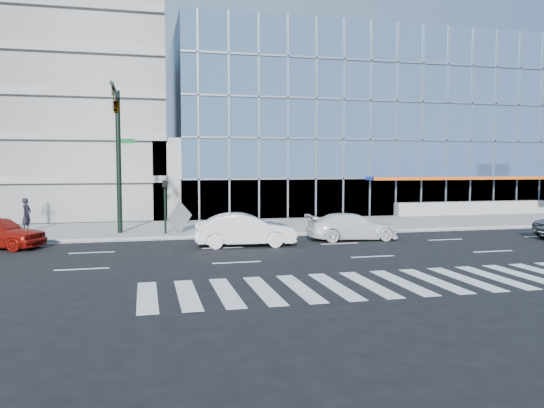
{
  "coord_description": "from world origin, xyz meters",
  "views": [
    {
      "loc": [
        -9.64,
        -25.16,
        3.93
      ],
      "look_at": [
        -2.82,
        3.0,
        1.86
      ],
      "focal_mm": 35.0,
      "sensor_mm": 36.0,
      "label": 1
    }
  ],
  "objects_px": {
    "ped_signal_post": "(165,198)",
    "pedestrian": "(27,215)",
    "tilted_panel": "(180,217)",
    "traffic_signal": "(117,124)",
    "white_sedan": "(245,230)",
    "white_suv": "(352,227)"
  },
  "relations": [
    {
      "from": "ped_signal_post",
      "to": "pedestrian",
      "type": "bearing_deg",
      "value": 158.63
    },
    {
      "from": "tilted_panel",
      "to": "traffic_signal",
      "type": "bearing_deg",
      "value": 153.3
    },
    {
      "from": "traffic_signal",
      "to": "pedestrian",
      "type": "height_order",
      "value": "traffic_signal"
    },
    {
      "from": "traffic_signal",
      "to": "white_sedan",
      "type": "bearing_deg",
      "value": -34.88
    },
    {
      "from": "ped_signal_post",
      "to": "tilted_panel",
      "type": "relative_size",
      "value": 2.31
    },
    {
      "from": "ped_signal_post",
      "to": "white_suv",
      "type": "xyz_separation_m",
      "value": [
        9.65,
        -3.81,
        -1.43
      ]
    },
    {
      "from": "white_suv",
      "to": "tilted_panel",
      "type": "relative_size",
      "value": 3.76
    },
    {
      "from": "traffic_signal",
      "to": "ped_signal_post",
      "type": "relative_size",
      "value": 2.67
    },
    {
      "from": "white_suv",
      "to": "tilted_panel",
      "type": "bearing_deg",
      "value": 67.36
    },
    {
      "from": "traffic_signal",
      "to": "tilted_panel",
      "type": "height_order",
      "value": "traffic_signal"
    },
    {
      "from": "white_sedan",
      "to": "tilted_panel",
      "type": "bearing_deg",
      "value": 34.36
    },
    {
      "from": "white_suv",
      "to": "pedestrian",
      "type": "height_order",
      "value": "pedestrian"
    },
    {
      "from": "ped_signal_post",
      "to": "white_suv",
      "type": "bearing_deg",
      "value": -21.55
    },
    {
      "from": "traffic_signal",
      "to": "ped_signal_post",
      "type": "height_order",
      "value": "traffic_signal"
    },
    {
      "from": "white_sedan",
      "to": "pedestrian",
      "type": "distance_m",
      "value": 13.81
    },
    {
      "from": "traffic_signal",
      "to": "pedestrian",
      "type": "distance_m",
      "value": 8.08
    },
    {
      "from": "traffic_signal",
      "to": "white_suv",
      "type": "bearing_deg",
      "value": -15.8
    },
    {
      "from": "ped_signal_post",
      "to": "tilted_panel",
      "type": "xyz_separation_m",
      "value": [
        0.81,
        0.29,
        -1.07
      ]
    },
    {
      "from": "ped_signal_post",
      "to": "tilted_panel",
      "type": "distance_m",
      "value": 1.38
    },
    {
      "from": "ped_signal_post",
      "to": "white_sedan",
      "type": "bearing_deg",
      "value": -51.92
    },
    {
      "from": "ped_signal_post",
      "to": "white_sedan",
      "type": "relative_size",
      "value": 0.61
    },
    {
      "from": "ped_signal_post",
      "to": "tilted_panel",
      "type": "bearing_deg",
      "value": 19.39
    }
  ]
}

